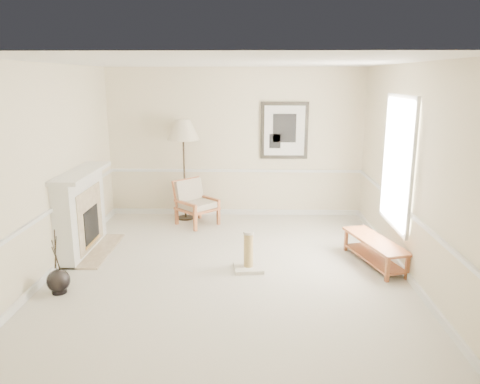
% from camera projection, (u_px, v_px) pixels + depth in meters
% --- Properties ---
extents(ground, '(5.50, 5.50, 0.00)m').
position_uv_depth(ground, '(229.00, 267.00, 6.84)').
color(ground, silver).
rests_on(ground, ground).
extents(room, '(5.04, 5.54, 2.92)m').
position_uv_depth(room, '(239.00, 140.00, 6.47)').
color(room, beige).
rests_on(room, ground).
extents(fireplace, '(0.64, 1.64, 1.31)m').
position_uv_depth(fireplace, '(82.00, 213.00, 7.33)').
color(fireplace, white).
rests_on(fireplace, ground).
extents(floor_vase, '(0.30, 0.30, 0.86)m').
position_uv_depth(floor_vase, '(58.00, 281.00, 6.00)').
color(floor_vase, black).
rests_on(floor_vase, ground).
extents(armchair, '(0.92, 0.92, 0.84)m').
position_uv_depth(armchair, '(194.00, 200.00, 8.79)').
color(armchair, '#A65D35').
rests_on(armchair, ground).
extents(floor_lamp, '(0.77, 0.77, 1.94)m').
position_uv_depth(floor_lamp, '(183.00, 133.00, 8.79)').
color(floor_lamp, black).
rests_on(floor_lamp, ground).
extents(bench, '(0.75, 1.39, 0.38)m').
position_uv_depth(bench, '(375.00, 248.00, 6.91)').
color(bench, '#A65D35').
rests_on(bench, ground).
extents(scratching_post, '(0.46, 0.46, 0.58)m').
position_uv_depth(scratching_post, '(248.00, 258.00, 6.72)').
color(scratching_post, silver).
rests_on(scratching_post, ground).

